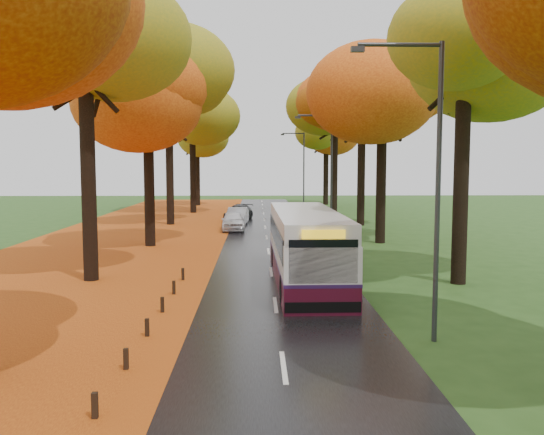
{
  "coord_description": "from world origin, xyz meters",
  "views": [
    {
      "loc": [
        -0.62,
        -7.18,
        4.83
      ],
      "look_at": [
        0.0,
        16.54,
        2.6
      ],
      "focal_mm": 38.0,
      "sensor_mm": 36.0,
      "label": 1
    }
  ],
  "objects_px": {
    "streetlamp_mid": "(328,165)",
    "streetlamp_far": "(301,165)",
    "bus": "(306,245)",
    "car_silver": "(237,216)",
    "car_white": "(233,221)",
    "car_dark": "(239,213)",
    "streetlamp_near": "(429,168)"
  },
  "relations": [
    {
      "from": "streetlamp_mid",
      "to": "bus",
      "type": "relative_size",
      "value": 0.73
    },
    {
      "from": "bus",
      "to": "car_white",
      "type": "bearing_deg",
      "value": 100.79
    },
    {
      "from": "bus",
      "to": "car_silver",
      "type": "relative_size",
      "value": 2.63
    },
    {
      "from": "streetlamp_far",
      "to": "bus",
      "type": "xyz_separation_m",
      "value": [
        -2.58,
        -36.06,
        -3.17
      ]
    },
    {
      "from": "car_white",
      "to": "car_dark",
      "type": "distance_m",
      "value": 7.65
    },
    {
      "from": "bus",
      "to": "car_white",
      "type": "distance_m",
      "value": 18.43
    },
    {
      "from": "streetlamp_mid",
      "to": "bus",
      "type": "xyz_separation_m",
      "value": [
        -2.58,
        -14.06,
        -3.17
      ]
    },
    {
      "from": "car_dark",
      "to": "streetlamp_mid",
      "type": "bearing_deg",
      "value": -49.5
    },
    {
      "from": "streetlamp_mid",
      "to": "streetlamp_near",
      "type": "bearing_deg",
      "value": -90.0
    },
    {
      "from": "streetlamp_near",
      "to": "streetlamp_far",
      "type": "height_order",
      "value": "same"
    },
    {
      "from": "streetlamp_near",
      "to": "car_dark",
      "type": "xyz_separation_m",
      "value": [
        -6.13,
        33.61,
        -4.04
      ]
    },
    {
      "from": "streetlamp_near",
      "to": "car_dark",
      "type": "distance_m",
      "value": 34.4
    },
    {
      "from": "streetlamp_far",
      "to": "car_dark",
      "type": "relative_size",
      "value": 1.83
    },
    {
      "from": "streetlamp_mid",
      "to": "car_silver",
      "type": "bearing_deg",
      "value": 129.16
    },
    {
      "from": "streetlamp_mid",
      "to": "streetlamp_far",
      "type": "relative_size",
      "value": 1.0
    },
    {
      "from": "streetlamp_near",
      "to": "bus",
      "type": "distance_m",
      "value": 8.93
    },
    {
      "from": "streetlamp_near",
      "to": "streetlamp_far",
      "type": "xyz_separation_m",
      "value": [
        0.0,
        44.0,
        0.0
      ]
    },
    {
      "from": "car_white",
      "to": "car_silver",
      "type": "bearing_deg",
      "value": 84.35
    },
    {
      "from": "car_white",
      "to": "car_silver",
      "type": "height_order",
      "value": "car_silver"
    },
    {
      "from": "car_white",
      "to": "bus",
      "type": "bearing_deg",
      "value": -80.95
    },
    {
      "from": "streetlamp_near",
      "to": "car_white",
      "type": "distance_m",
      "value": 27.01
    },
    {
      "from": "streetlamp_mid",
      "to": "streetlamp_far",
      "type": "xyz_separation_m",
      "value": [
        0.0,
        22.0,
        0.0
      ]
    },
    {
      "from": "car_white",
      "to": "car_silver",
      "type": "relative_size",
      "value": 0.96
    },
    {
      "from": "car_silver",
      "to": "car_dark",
      "type": "relative_size",
      "value": 0.95
    },
    {
      "from": "car_white",
      "to": "car_silver",
      "type": "distance_m",
      "value": 3.54
    },
    {
      "from": "streetlamp_far",
      "to": "car_silver",
      "type": "xyz_separation_m",
      "value": [
        -6.11,
        -14.5,
        -3.99
      ]
    },
    {
      "from": "streetlamp_mid",
      "to": "car_silver",
      "type": "relative_size",
      "value": 1.92
    },
    {
      "from": "bus",
      "to": "car_silver",
      "type": "distance_m",
      "value": 21.87
    },
    {
      "from": "streetlamp_far",
      "to": "bus",
      "type": "relative_size",
      "value": 0.73
    },
    {
      "from": "streetlamp_mid",
      "to": "bus",
      "type": "bearing_deg",
      "value": -100.4
    },
    {
      "from": "streetlamp_far",
      "to": "car_silver",
      "type": "relative_size",
      "value": 1.92
    },
    {
      "from": "streetlamp_mid",
      "to": "car_white",
      "type": "relative_size",
      "value": 2.0
    }
  ]
}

